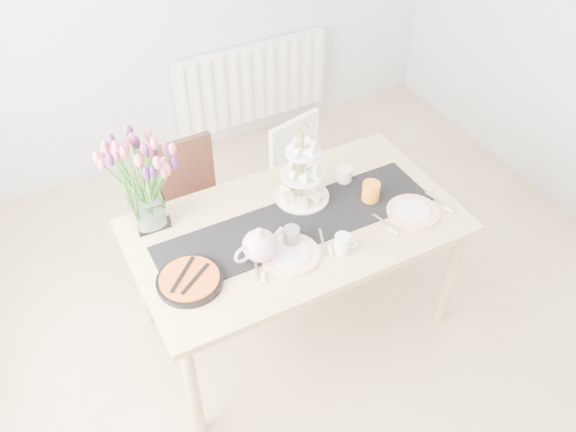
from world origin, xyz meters
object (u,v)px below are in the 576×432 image
mug_orange (371,192)px  plate_right (413,212)px  plate_left (290,254)px  teapot (260,245)px  dining_table (296,235)px  chair_white (304,171)px  tulip_vase (140,170)px  mug_white (342,243)px  chair_brown (189,204)px  mug_grey (291,236)px  tart_tin (190,280)px  cake_stand (302,181)px  radiator (252,83)px  cream_jug (344,175)px

mug_orange → plate_right: bearing=-78.0°
mug_orange → plate_left: (-0.54, -0.16, -0.05)m
teapot → dining_table: bearing=16.6°
chair_white → teapot: size_ratio=2.91×
tulip_vase → plate_left: 0.78m
mug_white → plate_left: size_ratio=0.33×
chair_brown → mug_grey: size_ratio=9.19×
mug_white → tart_tin: bearing=-159.4°
chair_white → mug_grey: 1.03m
mug_grey → plate_left: mug_grey is taller
chair_brown → teapot: (0.08, -0.79, 0.33)m
teapot → plate_right: teapot is taller
cake_stand → plate_left: cake_stand is taller
mug_orange → mug_grey: bearing=166.0°
chair_white → plate_right: size_ratio=2.89×
cake_stand → teapot: cake_stand is taller
radiator → cream_jug: (-0.22, -1.61, 0.34)m
chair_brown → cream_jug: chair_brown is taller
cream_jug → plate_left: bearing=-160.2°
radiator → plate_right: size_ratio=4.58×
cream_jug → mug_grey: bearing=-163.5°
chair_white → mug_orange: bearing=-105.6°
dining_table → mug_orange: bearing=-2.8°
plate_right → plate_left: bearing=177.8°
tart_tin → tulip_vase: bearing=93.4°
cake_stand → mug_orange: size_ratio=3.79×
chair_white → tart_tin: tart_tin is taller
plate_left → plate_right: 0.68m
cake_stand → mug_grey: 0.34m
chair_brown → mug_white: (0.43, -0.92, 0.30)m
mug_orange → mug_white: bearing=-166.9°
teapot → radiator: bearing=56.2°
chair_brown → chair_white: 0.77m
tulip_vase → teapot: (0.37, -0.47, -0.24)m
chair_white → mug_white: 1.08m
dining_table → chair_white: chair_white is taller
teapot → mug_white: teapot is taller
chair_white → mug_orange: size_ratio=7.08×
cream_jug → cake_stand: bearing=169.5°
dining_table → plate_left: plate_left is taller
teapot → plate_left: teapot is taller
tulip_vase → plate_right: size_ratio=2.28×
tulip_vase → radiator: bearing=49.8°
chair_white → radiator: bearing=68.0°
chair_brown → plate_right: (0.88, -0.86, 0.26)m
plate_left → tart_tin: bearing=173.1°
dining_table → plate_right: 0.59m
cream_jug → mug_grey: (-0.46, -0.28, 0.01)m
cream_jug → plate_right: (0.17, -0.37, -0.03)m
dining_table → tulip_vase: 0.82m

